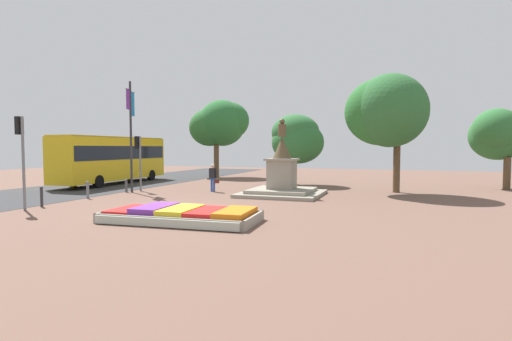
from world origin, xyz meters
TOP-DOWN VIEW (x-y plane):
  - ground_plane at (0.00, 0.00)m, footprint 74.74×74.74m
  - flower_planter at (1.64, -2.49)m, footprint 6.02×2.99m
  - statue_monument at (2.93, 6.88)m, footprint 4.61×4.61m
  - traffic_light_near_crossing at (-6.45, -2.42)m, footprint 0.41×0.30m
  - traffic_light_mid_block at (-6.37, 5.97)m, footprint 0.41×0.30m
  - banner_pole at (-6.33, 5.17)m, footprint 0.27×1.21m
  - city_bus at (-11.47, 9.75)m, footprint 2.76×11.26m
  - pedestrian_with_handbag at (-1.73, 7.27)m, footprint 0.73×0.27m
  - kerb_bollard_mid_a at (-6.54, -1.36)m, footprint 0.14×0.14m
  - kerb_bollard_mid_b at (-6.76, 1.86)m, footprint 0.16×0.16m
  - kerb_bollard_north at (-6.70, 5.11)m, footprint 0.17×0.17m
  - park_tree_far_left at (2.14, 13.68)m, footprint 4.00×3.96m
  - park_tree_behind_statue at (15.67, 15.40)m, footprint 3.70×3.83m
  - park_tree_far_right at (-6.64, 19.16)m, footprint 5.58×4.77m
  - park_tree_street_side at (8.65, 9.91)m, footprint 4.94×4.81m

SIDE VIEW (x-z plane):
  - ground_plane at x=0.00m, z-range 0.00..0.00m
  - flower_planter at x=1.64m, z-range -0.04..0.53m
  - kerb_bollard_north at x=-6.70m, z-range 0.02..0.88m
  - kerb_bollard_mid_a at x=-6.54m, z-range 0.02..1.00m
  - kerb_bollard_mid_b at x=-6.76m, z-range 0.03..1.00m
  - statue_monument at x=2.93m, z-range -1.32..3.17m
  - pedestrian_with_handbag at x=-1.73m, z-range 0.12..1.89m
  - city_bus at x=-11.47m, z-range 0.26..3.89m
  - traffic_light_mid_block at x=-6.37m, z-range 0.67..4.20m
  - traffic_light_near_crossing at x=-6.45m, z-range 0.81..5.00m
  - park_tree_far_left at x=2.14m, z-range 0.86..6.17m
  - park_tree_behind_statue at x=15.67m, z-range 1.05..6.47m
  - banner_pole at x=-6.33m, z-range 0.37..7.26m
  - park_tree_street_side at x=8.65m, z-range 1.38..8.63m
  - park_tree_far_right at x=-6.64m, z-range 1.41..8.74m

